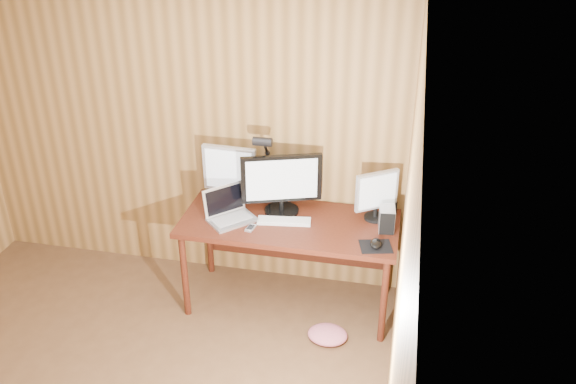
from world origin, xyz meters
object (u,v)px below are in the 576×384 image
(monitor_center, at_px, (282,183))
(monitor_left, at_px, (230,173))
(keyboard, at_px, (284,221))
(desk_lamp, at_px, (265,159))
(mouse, at_px, (376,244))
(monitor_right, at_px, (377,194))
(speaker, at_px, (394,208))
(laptop, at_px, (229,211))
(phone, at_px, (251,228))
(hard_drive, at_px, (387,219))
(desk, at_px, (291,230))

(monitor_center, bearing_deg, monitor_left, 152.51)
(keyboard, bearing_deg, desk_lamp, 120.88)
(mouse, bearing_deg, monitor_right, 89.58)
(speaker, bearing_deg, desk_lamp, -178.71)
(keyboard, xyz_separation_m, mouse, (0.69, -0.20, 0.01))
(laptop, height_order, phone, laptop)
(monitor_left, xyz_separation_m, keyboard, (0.47, -0.21, -0.24))
(monitor_right, distance_m, keyboard, 0.70)
(monitor_center, distance_m, hard_drive, 0.81)
(desk, xyz_separation_m, monitor_center, (-0.09, 0.05, 0.37))
(desk, height_order, monitor_center, monitor_center)
(monitor_right, bearing_deg, hard_drive, -90.06)
(phone, bearing_deg, desk_lamp, 97.33)
(keyboard, relative_size, desk_lamp, 0.65)
(monitor_center, xyz_separation_m, desk_lamp, (-0.15, 0.11, 0.14))
(desk, height_order, phone, phone)
(desk, relative_size, mouse, 13.43)
(desk, relative_size, hard_drive, 9.17)
(monitor_center, distance_m, monitor_left, 0.42)
(desk, relative_size, monitor_right, 4.19)
(monitor_left, distance_m, hard_drive, 1.23)
(phone, bearing_deg, monitor_left, 135.46)
(monitor_left, height_order, speaker, monitor_left)
(keyboard, xyz_separation_m, speaker, (0.78, 0.27, 0.04))
(desk_lamp, bearing_deg, desk, -28.71)
(desk, xyz_separation_m, monitor_right, (0.61, 0.09, 0.33))
(keyboard, height_order, desk_lamp, desk_lamp)
(monitor_center, distance_m, keyboard, 0.28)
(desk, distance_m, phone, 0.37)
(monitor_left, bearing_deg, hard_drive, -4.48)
(laptop, distance_m, desk_lamp, 0.48)
(laptop, bearing_deg, keyboard, -41.23)
(monitor_left, bearing_deg, desk, -10.06)
(monitor_left, bearing_deg, phone, -51.43)
(monitor_center, xyz_separation_m, laptop, (-0.36, -0.17, -0.18))
(desk, height_order, desk_lamp, desk_lamp)
(hard_drive, bearing_deg, phone, -174.33)
(desk, xyz_separation_m, mouse, (0.65, -0.29, 0.15))
(monitor_center, relative_size, phone, 5.15)
(desk, xyz_separation_m, speaker, (0.75, 0.18, 0.18))
(phone, bearing_deg, monitor_center, 69.73)
(mouse, bearing_deg, phone, 170.54)
(desk, bearing_deg, speaker, 13.67)
(monitor_center, xyz_separation_m, keyboard, (0.05, -0.14, -0.23))
(keyboard, distance_m, phone, 0.26)
(keyboard, height_order, mouse, mouse)
(laptop, height_order, hard_drive, laptop)
(speaker, height_order, desk_lamp, desk_lamp)
(desk_lamp, bearing_deg, phone, -87.11)
(laptop, height_order, desk_lamp, desk_lamp)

